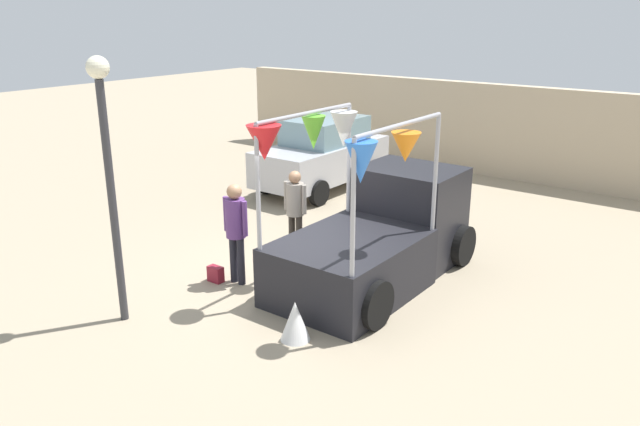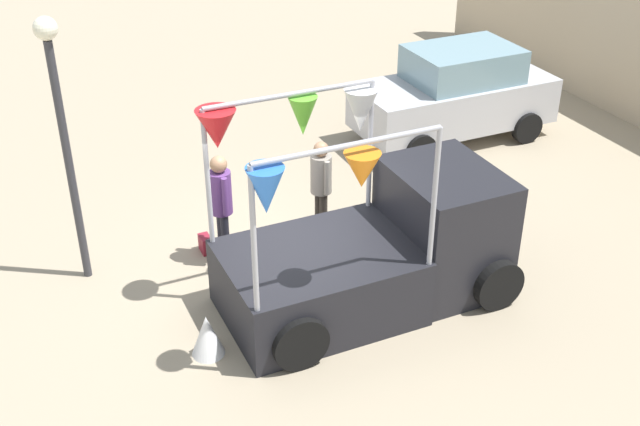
{
  "view_description": "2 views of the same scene",
  "coord_description": "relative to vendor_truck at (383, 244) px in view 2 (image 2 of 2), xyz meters",
  "views": [
    {
      "loc": [
        6.42,
        -7.82,
        4.58
      ],
      "look_at": [
        0.36,
        0.25,
        1.27
      ],
      "focal_mm": 35.0,
      "sensor_mm": 36.0,
      "label": 1
    },
    {
      "loc": [
        9.4,
        -3.72,
        6.9
      ],
      "look_at": [
        0.64,
        0.33,
        1.33
      ],
      "focal_mm": 45.0,
      "sensor_mm": 36.0,
      "label": 2
    }
  ],
  "objects": [
    {
      "name": "ground_plane",
      "position": [
        -1.06,
        -1.12,
        -0.86
      ],
      "size": [
        60.0,
        60.0,
        0.0
      ],
      "primitive_type": "plane",
      "color": "gray"
    },
    {
      "name": "vendor_truck",
      "position": [
        0.0,
        0.0,
        0.0
      ],
      "size": [
        2.43,
        4.15,
        3.01
      ],
      "color": "black",
      "rests_on": "ground"
    },
    {
      "name": "parked_car",
      "position": [
        -4.25,
        3.97,
        0.08
      ],
      "size": [
        1.88,
        4.0,
        1.88
      ],
      "color": "#B7B7BC",
      "rests_on": "ground"
    },
    {
      "name": "person_customer",
      "position": [
        -1.82,
        -1.78,
        0.23
      ],
      "size": [
        0.53,
        0.34,
        1.79
      ],
      "color": "black",
      "rests_on": "ground"
    },
    {
      "name": "person_vendor",
      "position": [
        -1.88,
        -0.1,
        0.15
      ],
      "size": [
        0.53,
        0.34,
        1.67
      ],
      "color": "#2D2823",
      "rests_on": "ground"
    },
    {
      "name": "handbag",
      "position": [
        -2.17,
        -1.98,
        -0.72
      ],
      "size": [
        0.28,
        0.16,
        0.28
      ],
      "primitive_type": "cube",
      "color": "maroon",
      "rests_on": "ground"
    },
    {
      "name": "street_lamp",
      "position": [
        -2.29,
        -3.81,
        1.73
      ],
      "size": [
        0.32,
        0.32,
        3.98
      ],
      "color": "#333338",
      "rests_on": "ground"
    },
    {
      "name": "folded_kite_bundle_white",
      "position": [
        0.23,
        -2.72,
        -0.56
      ],
      "size": [
        0.45,
        0.45,
        0.6
      ],
      "primitive_type": "cone",
      "rotation": [
        0.0,
        0.0,
        3.12
      ],
      "color": "white",
      "rests_on": "ground"
    }
  ]
}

